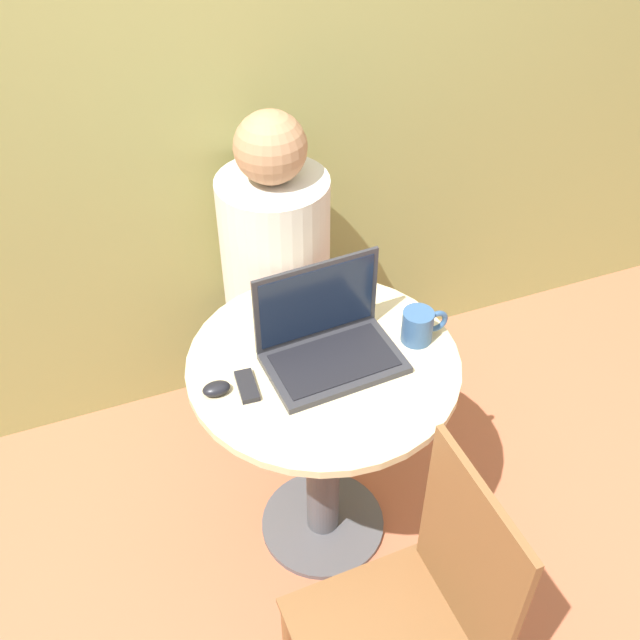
{
  "coord_description": "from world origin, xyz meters",
  "views": [
    {
      "loc": [
        -0.52,
        -1.33,
        2.19
      ],
      "look_at": [
        0.01,
        0.05,
        0.88
      ],
      "focal_mm": 42.0,
      "sensor_mm": 36.0,
      "label": 1
    }
  ],
  "objects_px": {
    "chair_empty": "(414,624)",
    "person_seated": "(275,291)",
    "laptop": "(328,340)",
    "cell_phone": "(247,386)"
  },
  "relations": [
    {
      "from": "person_seated",
      "to": "chair_empty",
      "type": "bearing_deg",
      "value": -93.67
    },
    {
      "from": "laptop",
      "to": "cell_phone",
      "type": "distance_m",
      "value": 0.25
    },
    {
      "from": "chair_empty",
      "to": "person_seated",
      "type": "xyz_separation_m",
      "value": [
        0.08,
        1.27,
        0.02
      ]
    },
    {
      "from": "chair_empty",
      "to": "laptop",
      "type": "bearing_deg",
      "value": 87.19
    },
    {
      "from": "person_seated",
      "to": "cell_phone",
      "type": "bearing_deg",
      "value": -113.34
    },
    {
      "from": "chair_empty",
      "to": "person_seated",
      "type": "distance_m",
      "value": 1.27
    },
    {
      "from": "cell_phone",
      "to": "chair_empty",
      "type": "distance_m",
      "value": 0.7
    },
    {
      "from": "laptop",
      "to": "person_seated",
      "type": "xyz_separation_m",
      "value": [
        0.05,
        0.63,
        -0.33
      ]
    },
    {
      "from": "chair_empty",
      "to": "person_seated",
      "type": "relative_size",
      "value": 0.78
    },
    {
      "from": "chair_empty",
      "to": "person_seated",
      "type": "height_order",
      "value": "person_seated"
    }
  ]
}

